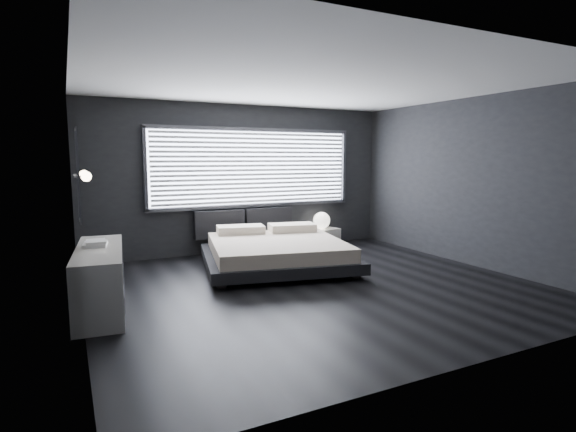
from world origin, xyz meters
name	(u,v)px	position (x,y,z in m)	size (l,w,h in m)	color
room	(315,187)	(0.00, 0.00, 1.40)	(6.04, 6.00, 2.80)	black
window	(255,168)	(0.20, 2.70, 1.61)	(4.14, 0.09, 1.52)	white
headboard	(245,222)	(-0.04, 2.64, 0.57)	(1.96, 0.16, 0.52)	black
sconce_near	(86,176)	(-2.88, 0.05, 1.60)	(0.18, 0.11, 0.11)	silver
sconce_far	(84,175)	(-2.88, 0.65, 1.60)	(0.18, 0.11, 0.11)	silver
wall_art_upper	(77,153)	(-2.98, -0.55, 1.85)	(0.01, 0.48, 0.48)	#47474C
wall_art_lower	(79,199)	(-2.98, -0.30, 1.38)	(0.01, 0.48, 0.48)	#47474C
bed	(276,251)	(-0.03, 1.22, 0.28)	(2.74, 2.66, 0.60)	black
nightstand	(322,237)	(1.60, 2.50, 0.18)	(0.61, 0.51, 0.36)	silver
orb_lamp	(322,220)	(1.57, 2.46, 0.53)	(0.34, 0.34, 0.34)	white
dresser	(101,278)	(-2.78, 0.31, 0.37)	(0.71, 1.89, 0.74)	silver
book_stack	(95,243)	(-2.81, 0.47, 0.77)	(0.31, 0.38, 0.07)	silver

